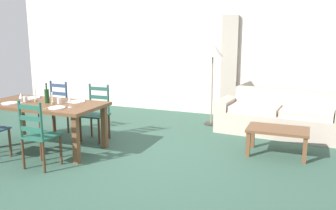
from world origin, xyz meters
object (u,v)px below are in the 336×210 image
object	(u,v)px
dining_chair_near_right	(38,135)
wine_bottle	(47,96)
coffee_table	(278,132)
dining_chair_far_right	(96,113)
wine_glass_near_right	(70,100)
dining_table	(44,108)
couch	(281,118)
coffee_cup_secondary	(25,99)
coffee_cup_primary	(59,101)
standing_lamp	(213,55)
wine_glass_near_left	(21,96)
dining_chair_far_left	(55,108)

from	to	relation	value
dining_chair_near_right	wine_bottle	world-z (taller)	wine_bottle
wine_bottle	coffee_table	size ratio (longest dim) A/B	0.35
dining_chair_far_right	wine_glass_near_right	world-z (taller)	dining_chair_far_right
dining_table	couch	xyz separation A→B (m)	(3.44, 2.25, -0.37)
coffee_cup_secondary	coffee_cup_primary	bearing A→B (deg)	6.56
standing_lamp	coffee_cup_primary	bearing A→B (deg)	-127.13
wine_glass_near_left	coffee_table	bearing A→B (deg)	17.11
couch	coffee_table	distance (m)	1.22
dining_chair_near_right	dining_table	bearing A→B (deg)	124.05
dining_table	couch	world-z (taller)	couch
couch	coffee_table	world-z (taller)	couch
dining_chair_far_right	coffee_table	world-z (taller)	dining_chair_far_right
couch	wine_bottle	bearing A→B (deg)	-146.57
wine_glass_near_right	coffee_cup_primary	size ratio (longest dim) A/B	1.79
dining_chair_far_left	wine_bottle	world-z (taller)	wine_bottle
wine_bottle	coffee_cup_primary	bearing A→B (deg)	5.18
couch	dining_chair_near_right	bearing A→B (deg)	-134.83
couch	standing_lamp	size ratio (longest dim) A/B	1.43
wine_bottle	wine_glass_near_left	size ratio (longest dim) A/B	1.96
dining_chair_far_left	coffee_cup_primary	world-z (taller)	dining_chair_far_left
wine_glass_near_left	coffee_cup_secondary	bearing A→B (deg)	95.46
wine_bottle	dining_chair_far_right	bearing A→B (deg)	58.48
dining_chair_near_right	couch	distance (m)	4.20
dining_chair_far_right	wine_bottle	size ratio (longest dim) A/B	3.04
standing_lamp	dining_chair_far_right	bearing A→B (deg)	-132.98
dining_chair_far_left	dining_chair_far_right	xyz separation A→B (m)	(0.90, -0.05, 0.00)
dining_chair_far_right	dining_chair_far_left	bearing A→B (deg)	177.13
dining_chair_far_right	standing_lamp	bearing A→B (deg)	47.02
wine_glass_near_right	coffee_cup_secondary	world-z (taller)	wine_glass_near_right
dining_table	wine_glass_near_left	bearing A→B (deg)	-157.90
dining_table	coffee_cup_secondary	distance (m)	0.37
coffee_cup_primary	standing_lamp	size ratio (longest dim) A/B	0.05
dining_chair_near_right	couch	bearing A→B (deg)	45.17
dining_chair_far_left	dining_chair_far_right	size ratio (longest dim) A/B	1.00
dining_table	dining_chair_near_right	world-z (taller)	dining_chair_near_right
dining_table	standing_lamp	bearing A→B (deg)	49.48
wine_glass_near_left	coffee_cup_secondary	distance (m)	0.12
dining_table	wine_glass_near_right	distance (m)	0.64
dining_chair_far_right	coffee_cup_primary	world-z (taller)	dining_chair_far_right
dining_chair_near_right	wine_glass_near_left	bearing A→B (deg)	144.38
coffee_table	standing_lamp	size ratio (longest dim) A/B	0.55
coffee_cup_secondary	couch	distance (m)	4.45
standing_lamp	dining_chair_far_left	bearing A→B (deg)	-146.27
couch	standing_lamp	world-z (taller)	standing_lamp
couch	standing_lamp	distance (m)	1.77
dining_chair_far_left	couch	xyz separation A→B (m)	(3.86, 1.49, -0.19)
wine_glass_near_left	dining_table	bearing A→B (deg)	22.10
coffee_cup_primary	dining_table	bearing A→B (deg)	-172.13
dining_table	coffee_cup_primary	distance (m)	0.30
coffee_table	standing_lamp	bearing A→B (deg)	134.97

